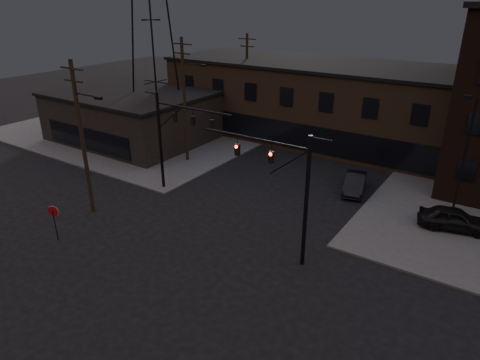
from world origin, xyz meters
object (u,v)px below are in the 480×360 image
Objects in this scene: traffic_signal_far at (172,133)px; stop_sign at (54,215)px; traffic_signal_near at (289,184)px; parked_car_lot_a at (454,219)px; car_crossing at (355,183)px.

traffic_signal_far reaches higher than stop_sign.
traffic_signal_far is at bearing 163.83° from traffic_signal_near.
traffic_signal_near reaches higher than stop_sign.
traffic_signal_near is 1.75× the size of parked_car_lot_a.
traffic_signal_near is at bearing -16.17° from traffic_signal_far.
parked_car_lot_a is 8.21m from car_crossing.
parked_car_lot_a reaches higher than car_crossing.
car_crossing is (13.42, 18.20, -1.12)m from stop_sign.
parked_car_lot_a is at bearing 49.46° from traffic_signal_near.
stop_sign is 0.54× the size of parked_car_lot_a.
car_crossing is (0.06, 11.72, -4.20)m from traffic_signal_near.
parked_car_lot_a is 1.03× the size of car_crossing.
traffic_signal_far is 1.75× the size of parked_car_lot_a.
stop_sign is (-1.28, -9.99, -3.17)m from traffic_signal_far.
stop_sign is at bearing -154.10° from traffic_signal_near.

